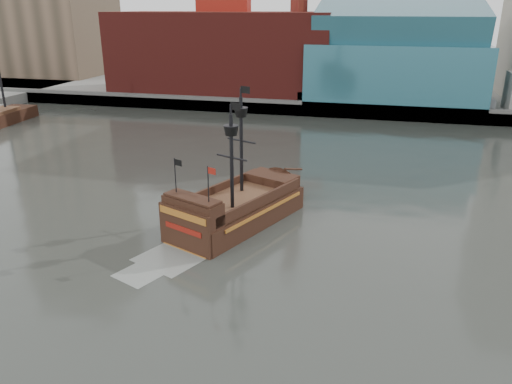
# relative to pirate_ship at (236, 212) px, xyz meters

# --- Properties ---
(ground) EXTENTS (400.00, 400.00, 0.00)m
(ground) POSITION_rel_pirate_ship_xyz_m (3.27, -15.35, -1.14)
(ground) COLOR #242622
(ground) RESTS_ON ground
(promenade_far) EXTENTS (220.00, 60.00, 2.00)m
(promenade_far) POSITION_rel_pirate_ship_xyz_m (3.27, 76.65, -0.14)
(promenade_far) COLOR slate
(promenade_far) RESTS_ON ground
(seawall) EXTENTS (220.00, 1.00, 2.60)m
(seawall) POSITION_rel_pirate_ship_xyz_m (3.27, 47.15, 0.16)
(seawall) COLOR #4C4C49
(seawall) RESTS_ON ground
(pirate_ship) EXTENTS (11.12, 17.47, 12.61)m
(pirate_ship) POSITION_rel_pirate_ship_xyz_m (0.00, 0.00, 0.00)
(pirate_ship) COLOR black
(pirate_ship) RESTS_ON ground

